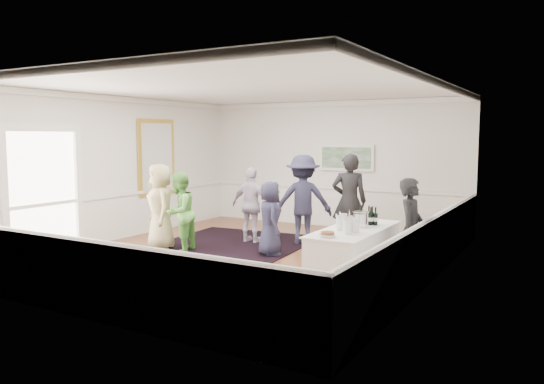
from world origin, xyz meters
The scene contains 23 objects.
floor centered at (0.00, 0.00, 0.00)m, with size 8.00×8.00×0.00m, color brown.
ceiling centered at (0.00, 0.00, 3.20)m, with size 7.00×8.00×0.02m, color white.
wall_left centered at (-3.50, 0.00, 1.60)m, with size 0.02×8.00×3.20m, color white.
wall_right centered at (3.50, 0.00, 1.60)m, with size 0.02×8.00×3.20m, color white.
wall_back centered at (0.00, 4.00, 1.60)m, with size 7.00×0.02×3.20m, color white.
wall_front centered at (0.00, -4.00, 1.60)m, with size 7.00×0.02×3.20m, color white.
wainscoting centered at (0.00, 0.00, 0.50)m, with size 7.00×8.00×1.00m, color white, non-canonical shape.
mirror centered at (-3.45, 1.30, 1.80)m, with size 0.05×1.25×1.85m.
doorway centered at (-3.45, -1.90, 1.42)m, with size 0.10×1.78×2.56m.
landscape_painting centered at (0.40, 3.95, 1.78)m, with size 1.44×0.06×0.66m.
area_rug centered at (-0.89, 0.47, 0.01)m, with size 3.01×3.95×0.02m, color black.
serving_table centered at (2.47, -0.76, 0.44)m, with size 0.83×2.18×0.88m.
bartender centered at (3.20, -0.22, 0.83)m, with size 0.61×0.40×1.66m, color black.
guest_tan centered at (-1.87, -0.36, 0.88)m, with size 0.86×0.56×1.76m, color tan.
guest_green centered at (-1.40, -0.33, 0.80)m, with size 0.78×0.61×1.61m, color #5BAD45.
guest_lilac centered at (-0.67, 1.21, 0.82)m, with size 0.96×0.40×1.64m, color silver.
guest_dark_a centered at (0.37, 1.61, 0.96)m, with size 1.24×0.71×1.92m, color #212138.
guest_dark_b centered at (1.38, 1.73, 0.98)m, with size 0.71×0.47×1.96m, color black.
guest_navy centered at (0.31, 0.32, 0.72)m, with size 0.71×0.46×1.45m, color #212138.
wine_bottles centered at (2.51, -0.28, 1.04)m, with size 0.35×0.23×0.31m.
juice_pitchers centered at (2.45, -1.06, 1.00)m, with size 0.42×0.59×0.24m.
ice_bucket centered at (2.49, -0.56, 1.00)m, with size 0.26×0.26×0.24m, color silver.
nut_bowl centered at (2.39, -1.63, 0.92)m, with size 0.23×0.23×0.08m.
Camera 1 is at (5.42, -8.45, 2.31)m, focal length 35.00 mm.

